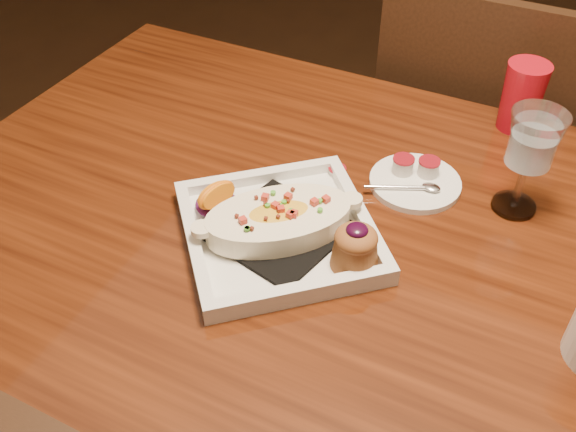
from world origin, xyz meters
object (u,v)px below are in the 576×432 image
at_px(goblet, 532,145).
at_px(saucer, 414,179).
at_px(chair_far, 466,152).
at_px(plate, 285,227).
at_px(table, 378,290).
at_px(red_tumbler, 522,97).

height_order(goblet, saucer, goblet).
relative_size(chair_far, plate, 2.45).
bearing_deg(table, plate, -158.20).
bearing_deg(chair_far, plate, 78.75).
xyz_separation_m(saucer, red_tumbler, (0.11, 0.24, 0.05)).
bearing_deg(plate, saucer, 17.28).
bearing_deg(saucer, plate, -121.01).
height_order(table, saucer, saucer).
bearing_deg(red_tumbler, goblet, -78.44).
xyz_separation_m(chair_far, plate, (-0.14, -0.68, 0.27)).
xyz_separation_m(table, plate, (-0.14, -0.05, 0.12)).
relative_size(table, chair_far, 1.61).
height_order(table, goblet, goblet).
distance_m(table, red_tumbler, 0.44).
bearing_deg(saucer, red_tumbler, 65.27).
distance_m(chair_far, plate, 0.75).
bearing_deg(goblet, red_tumbler, 101.56).
bearing_deg(goblet, plate, -141.58).
height_order(plate, goblet, goblet).
relative_size(goblet, red_tumbler, 1.37).
bearing_deg(table, red_tumbler, 75.55).
relative_size(plate, saucer, 2.56).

